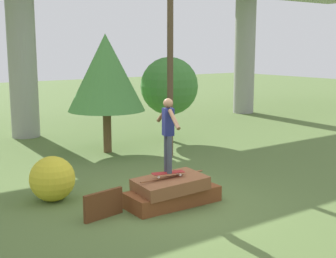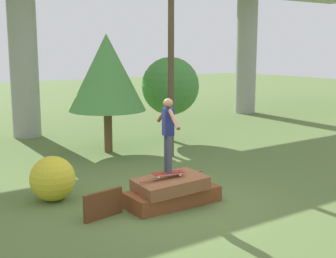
{
  "view_description": "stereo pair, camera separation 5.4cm",
  "coord_description": "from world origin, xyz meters",
  "px_view_note": "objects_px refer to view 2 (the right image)",
  "views": [
    {
      "loc": [
        -6.05,
        -8.35,
        3.58
      ],
      "look_at": [
        -0.13,
        0.0,
        1.77
      ],
      "focal_mm": 50.0,
      "sensor_mm": 36.0,
      "label": 1
    },
    {
      "loc": [
        -6.01,
        -8.38,
        3.58
      ],
      "look_at": [
        -0.13,
        0.0,
        1.77
      ],
      "focal_mm": 50.0,
      "sensor_mm": 36.0,
      "label": 2
    }
  ],
  "objects_px": {
    "skateboard": "(168,173)",
    "bush_yellow_flowering": "(53,179)",
    "skater": "(168,130)",
    "utility_pole": "(171,41)",
    "tree_behind_right": "(107,73)",
    "tree_behind_left": "(170,86)"
  },
  "relations": [
    {
      "from": "skater",
      "to": "tree_behind_left",
      "type": "bearing_deg",
      "value": 54.27
    },
    {
      "from": "skateboard",
      "to": "bush_yellow_flowering",
      "type": "distance_m",
      "value": 2.74
    },
    {
      "from": "tree_behind_right",
      "to": "tree_behind_left",
      "type": "bearing_deg",
      "value": 7.81
    },
    {
      "from": "tree_behind_left",
      "to": "tree_behind_right",
      "type": "bearing_deg",
      "value": -172.19
    },
    {
      "from": "skateboard",
      "to": "utility_pole",
      "type": "distance_m",
      "value": 5.78
    },
    {
      "from": "bush_yellow_flowering",
      "to": "skater",
      "type": "bearing_deg",
      "value": -42.21
    },
    {
      "from": "skater",
      "to": "tree_behind_right",
      "type": "distance_m",
      "value": 5.95
    },
    {
      "from": "skater",
      "to": "bush_yellow_flowering",
      "type": "relative_size",
      "value": 1.58
    },
    {
      "from": "skater",
      "to": "utility_pole",
      "type": "bearing_deg",
      "value": 53.84
    },
    {
      "from": "tree_behind_left",
      "to": "tree_behind_right",
      "type": "distance_m",
      "value": 2.98
    },
    {
      "from": "skateboard",
      "to": "tree_behind_right",
      "type": "height_order",
      "value": "tree_behind_right"
    },
    {
      "from": "utility_pole",
      "to": "tree_behind_right",
      "type": "distance_m",
      "value": 2.45
    },
    {
      "from": "skateboard",
      "to": "utility_pole",
      "type": "height_order",
      "value": "utility_pole"
    },
    {
      "from": "utility_pole",
      "to": "bush_yellow_flowering",
      "type": "xyz_separation_m",
      "value": [
        -4.94,
        -2.16,
        -3.23
      ]
    },
    {
      "from": "tree_behind_right",
      "to": "bush_yellow_flowering",
      "type": "distance_m",
      "value": 5.65
    },
    {
      "from": "utility_pole",
      "to": "skateboard",
      "type": "bearing_deg",
      "value": -126.16
    },
    {
      "from": "utility_pole",
      "to": "tree_behind_right",
      "type": "relative_size",
      "value": 1.81
    },
    {
      "from": "skateboard",
      "to": "bush_yellow_flowering",
      "type": "xyz_separation_m",
      "value": [
        -2.02,
        1.83,
        -0.23
      ]
    },
    {
      "from": "utility_pole",
      "to": "tree_behind_left",
      "type": "height_order",
      "value": "utility_pole"
    },
    {
      "from": "utility_pole",
      "to": "skater",
      "type": "bearing_deg",
      "value": -126.16
    },
    {
      "from": "utility_pole",
      "to": "bush_yellow_flowering",
      "type": "distance_m",
      "value": 6.28
    },
    {
      "from": "skateboard",
      "to": "utility_pole",
      "type": "xyz_separation_m",
      "value": [
        2.92,
        3.99,
        3.0
      ]
    }
  ]
}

